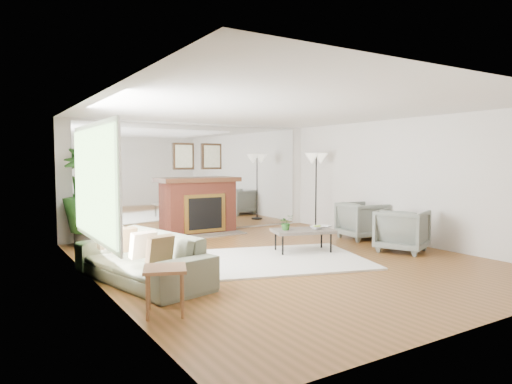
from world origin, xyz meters
TOP-DOWN VIEW (x-y plane):
  - ground at (0.00, 0.00)m, footprint 7.00×7.00m
  - wall_left at (-2.99, 0.00)m, footprint 0.02×7.00m
  - wall_right at (2.99, 0.00)m, footprint 0.02×7.00m
  - wall_back at (0.00, 3.49)m, footprint 6.00×0.02m
  - mirror_panel at (0.00, 3.47)m, footprint 5.40×0.04m
  - window_panel at (-2.96, 0.40)m, footprint 0.04×2.40m
  - fireplace at (0.00, 3.26)m, footprint 1.85×0.83m
  - area_rug at (-0.22, 0.08)m, footprint 3.52×2.94m
  - coffee_table at (0.61, 0.32)m, footprint 1.21×0.93m
  - sofa at (-2.45, -0.05)m, footprint 1.37×2.42m
  - armchair_back at (2.60, 0.84)m, footprint 0.97×0.94m
  - armchair_front at (2.25, -0.52)m, footprint 1.11×1.10m
  - side_table at (-2.65, -1.48)m, footprint 0.58×0.58m
  - potted_ficus at (-2.49, 3.05)m, footprint 0.97×0.97m
  - floor_lamp at (2.42, 2.16)m, footprint 0.59×0.33m
  - tabletop_plant at (0.31, 0.41)m, footprint 0.26×0.23m
  - fruit_bowl at (0.85, 0.21)m, footprint 0.23×0.23m
  - book at (1.08, 0.37)m, footprint 0.27×0.31m

SIDE VIEW (x-z plane):
  - ground at x=0.00m, z-range 0.00..0.00m
  - area_rug at x=-0.22m, z-range 0.00..0.03m
  - sofa at x=-2.45m, z-range 0.00..0.66m
  - armchair_front at x=2.25m, z-range 0.00..0.77m
  - armchair_back at x=2.60m, z-range 0.00..0.78m
  - coffee_table at x=0.61m, z-range 0.18..0.60m
  - side_table at x=-2.65m, z-range 0.17..0.69m
  - book at x=1.08m, z-range 0.43..0.45m
  - fruit_bowl at x=0.85m, z-range 0.43..0.48m
  - tabletop_plant at x=0.31m, z-range 0.43..0.70m
  - fireplace at x=0.00m, z-range -0.37..1.68m
  - potted_ficus at x=-2.49m, z-range 0.07..1.99m
  - wall_left at x=-2.99m, z-range 0.00..2.50m
  - wall_right at x=2.99m, z-range 0.00..2.50m
  - wall_back at x=0.00m, z-range 0.00..2.50m
  - mirror_panel at x=0.00m, z-range 0.05..2.45m
  - window_panel at x=-2.96m, z-range 0.60..2.10m
  - floor_lamp at x=2.42m, z-range 0.65..2.47m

